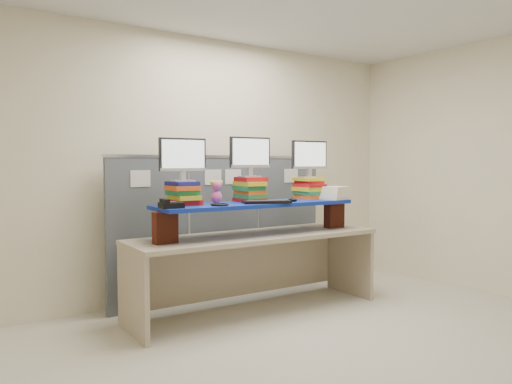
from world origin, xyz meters
TOP-DOWN VIEW (x-y plane):
  - room at (0.00, 0.00)m, footprint 5.00×4.00m
  - cubicle_partition at (-0.00, 1.78)m, footprint 2.60×0.06m
  - desk at (-0.03, 1.12)m, footprint 2.53×0.81m
  - brick_pier_left at (-0.99, 1.11)m, footprint 0.20×0.11m
  - brick_pier_right at (0.92, 1.04)m, footprint 0.20×0.11m
  - blue_board at (-0.03, 1.12)m, footprint 2.03×0.57m
  - book_stack_left at (-0.74, 1.27)m, footprint 0.27×0.32m
  - book_stack_center at (-0.02, 1.24)m, footprint 0.26×0.31m
  - book_stack_right at (0.72, 1.22)m, footprint 0.26×0.31m
  - monitor_left at (-0.74, 1.27)m, footprint 0.45×0.13m
  - monitor_center at (-0.02, 1.24)m, footprint 0.45×0.13m
  - monitor_right at (0.72, 1.22)m, footprint 0.45×0.13m
  - keyboard at (-0.02, 0.97)m, footprint 0.47×0.30m
  - mouse at (0.31, 0.99)m, footprint 0.09×0.13m
  - desk_phone at (-0.97, 1.05)m, footprint 0.21×0.19m
  - headset at (-0.51, 1.01)m, footprint 0.17×0.17m
  - plush_toy at (-0.42, 1.21)m, footprint 0.13×0.10m
  - binder_stack at (0.89, 0.98)m, footprint 0.31×0.27m

SIDE VIEW (x-z plane):
  - desk at x=-0.03m, z-range 0.23..0.99m
  - cubicle_partition at x=0.00m, z-range 0.00..1.53m
  - brick_pier_left at x=-0.99m, z-range 0.76..1.03m
  - brick_pier_right at x=0.92m, z-range 0.76..1.03m
  - blue_board at x=-0.03m, z-range 1.03..1.07m
  - headset at x=-0.51m, z-range 1.07..1.09m
  - keyboard at x=-0.02m, z-range 1.07..1.10m
  - mouse at x=0.31m, z-range 1.07..1.11m
  - desk_phone at x=-0.97m, z-range 1.06..1.14m
  - binder_stack at x=0.89m, z-range 1.07..1.20m
  - book_stack_left at x=-0.74m, z-range 1.07..1.28m
  - book_stack_right at x=0.72m, z-range 1.07..1.29m
  - plush_toy at x=-0.42m, z-range 1.07..1.29m
  - book_stack_center at x=-0.02m, z-range 1.07..1.31m
  - room at x=0.00m, z-range 0.00..2.80m
  - monitor_left at x=-0.74m, z-range 1.31..1.70m
  - monitor_right at x=0.72m, z-range 1.32..1.71m
  - monitor_center at x=-0.02m, z-range 1.34..1.73m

